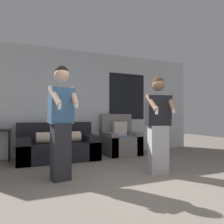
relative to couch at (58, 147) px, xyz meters
The scene contains 6 objects.
ground_plane 2.93m from the couch, 75.10° to the right, with size 14.00×14.00×0.00m, color slate.
wall_back 1.41m from the couch, 33.53° to the left, with size 6.70×0.07×2.70m.
couch is the anchor object (origin of this frame).
armchair 1.61m from the couch, ahead, with size 0.86×0.82×1.05m.
person_left 1.76m from the couch, 97.71° to the right, with size 0.43×0.52×1.79m.
person_right 2.43m from the couch, 53.60° to the right, with size 0.49×0.55×1.68m.
Camera 1 is at (-1.61, -2.24, 1.01)m, focal length 35.00 mm.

